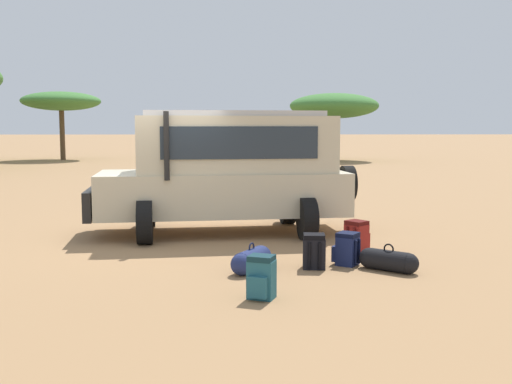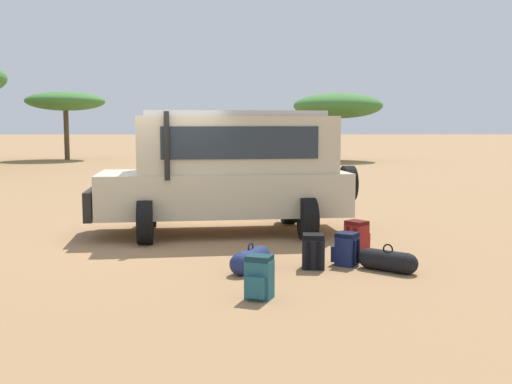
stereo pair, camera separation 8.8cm
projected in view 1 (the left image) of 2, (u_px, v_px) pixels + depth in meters
name	position (u px, v px, depth m)	size (l,w,h in m)	color
ground_plane	(160.00, 238.00, 11.57)	(320.00, 320.00, 0.00)	#9E754C
safari_vehicle	(228.00, 169.00, 12.00)	(5.45, 3.10, 2.44)	beige
backpack_beside_front_wheel	(261.00, 278.00, 7.44)	(0.39, 0.41, 0.55)	#235B6B
backpack_cluster_center	(314.00, 252.00, 9.05)	(0.36, 0.42, 0.53)	black
backpack_near_rear_wheel	(347.00, 249.00, 9.27)	(0.46, 0.43, 0.51)	navy
backpack_outermost	(357.00, 236.00, 10.34)	(0.46, 0.46, 0.53)	maroon
duffel_bag_low_black_case	(388.00, 261.00, 8.89)	(0.79, 0.70, 0.41)	black
duffel_bag_soft_canvas	(252.00, 260.00, 8.89)	(0.62, 0.88, 0.43)	navy
acacia_tree_centre_back	(61.00, 102.00, 38.71)	(5.03, 5.20, 4.40)	brown
acacia_tree_right_mid	(334.00, 106.00, 37.90)	(5.63, 5.43, 4.26)	brown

